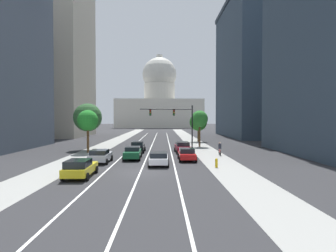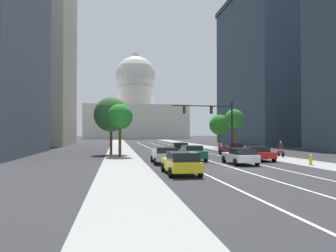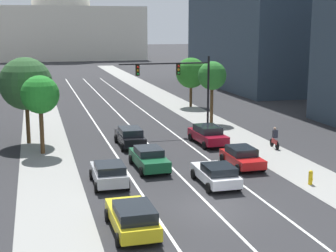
{
  "view_description": "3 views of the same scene",
  "coord_description": "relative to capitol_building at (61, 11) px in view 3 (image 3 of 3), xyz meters",
  "views": [
    {
      "loc": [
        2.03,
        -24.84,
        4.75
      ],
      "look_at": [
        2.67,
        12.95,
        3.78
      ],
      "focal_mm": 30.27,
      "sensor_mm": 36.0,
      "label": 1
    },
    {
      "loc": [
        -8.88,
        -22.86,
        2.73
      ],
      "look_at": [
        -2.41,
        18.13,
        3.54
      ],
      "focal_mm": 35.19,
      "sensor_mm": 36.0,
      "label": 2
    },
    {
      "loc": [
        -8.88,
        -23.92,
        9.54
      ],
      "look_at": [
        -0.54,
        7.29,
        3.14
      ],
      "focal_mm": 54.04,
      "sensor_mm": 36.0,
      "label": 3
    }
  ],
  "objects": [
    {
      "name": "ground_plane",
      "position": [
        0.0,
        -89.97,
        -13.69
      ],
      "size": [
        400.0,
        400.0,
        0.0
      ],
      "primitive_type": "plane",
      "color": "#2B2B2D"
    },
    {
      "name": "sidewalk_left",
      "position": [
        -8.21,
        -94.97,
        -13.69
      ],
      "size": [
        3.83,
        130.0,
        0.01
      ],
      "primitive_type": "cube",
      "color": "gray",
      "rests_on": "ground"
    },
    {
      "name": "sidewalk_right",
      "position": [
        8.21,
        -94.97,
        -13.69
      ],
      "size": [
        3.83,
        130.0,
        0.01
      ],
      "primitive_type": "cube",
      "color": "gray",
      "rests_on": "ground"
    },
    {
      "name": "lane_stripe_left",
      "position": [
        -3.15,
        -104.97,
        -13.68
      ],
      "size": [
        0.16,
        90.0,
        0.01
      ],
      "primitive_type": "cube",
      "color": "white",
      "rests_on": "ground"
    },
    {
      "name": "lane_stripe_center",
      "position": [
        0.0,
        -104.97,
        -13.68
      ],
      "size": [
        0.16,
        90.0,
        0.01
      ],
      "primitive_type": "cube",
      "color": "white",
      "rests_on": "ground"
    },
    {
      "name": "lane_stripe_right",
      "position": [
        3.15,
        -104.97,
        -13.68
      ],
      "size": [
        0.16,
        90.0,
        0.01
      ],
      "primitive_type": "cube",
      "color": "white",
      "rests_on": "ground"
    },
    {
      "name": "capitol_building",
      "position": [
        0.0,
        0.0,
        0.0
      ],
      "size": [
        45.53,
        26.25,
        39.48
      ],
      "color": "beige",
      "rests_on": "ground"
    },
    {
      "name": "car_white",
      "position": [
        1.57,
        -126.12,
        -12.97
      ],
      "size": [
        2.08,
        4.33,
        1.38
      ],
      "rotation": [
        0.0,
        0.0,
        1.57
      ],
      "color": "silver",
      "rests_on": "ground"
    },
    {
      "name": "car_silver",
      "position": [
        -4.72,
        -124.41,
        -12.92
      ],
      "size": [
        2.07,
        4.06,
        1.46
      ],
      "rotation": [
        0.0,
        0.0,
        1.56
      ],
      "color": "#B2B5BA",
      "rests_on": "ground"
    },
    {
      "name": "car_red",
      "position": [
        4.72,
        -122.71,
        -12.96
      ],
      "size": [
        1.99,
        4.15,
        1.38
      ],
      "rotation": [
        0.0,
        0.0,
        1.57
      ],
      "color": "red",
      "rests_on": "ground"
    },
    {
      "name": "car_yellow",
      "position": [
        -4.72,
        -131.9,
        -12.91
      ],
      "size": [
        2.1,
        4.58,
        1.49
      ],
      "rotation": [
        0.0,
        0.0,
        1.58
      ],
      "color": "yellow",
      "rests_on": "ground"
    },
    {
      "name": "car_green",
      "position": [
        -1.57,
        -121.55,
        -12.92
      ],
      "size": [
        2.12,
        4.77,
        1.47
      ],
      "rotation": [
        0.0,
        0.0,
        1.6
      ],
      "color": "#14512D",
      "rests_on": "ground"
    },
    {
      "name": "car_black",
      "position": [
        -1.57,
        -114.72,
        -12.89
      ],
      "size": [
        2.0,
        4.56,
        1.53
      ],
      "rotation": [
        0.0,
        0.0,
        1.57
      ],
      "color": "black",
      "rests_on": "ground"
    },
    {
      "name": "car_crimson",
      "position": [
        4.72,
        -115.64,
        -12.89
      ],
      "size": [
        2.24,
        4.78,
        1.53
      ],
      "rotation": [
        0.0,
        0.0,
        1.62
      ],
      "color": "maroon",
      "rests_on": "ground"
    },
    {
      "name": "traffic_signal_mast",
      "position": [
        3.99,
        -110.31,
        -8.79
      ],
      "size": [
        8.34,
        0.39,
        6.86
      ],
      "color": "black",
      "rests_on": "ground"
    },
    {
      "name": "fire_hydrant",
      "position": [
        7.21,
        -127.48,
        -13.23
      ],
      "size": [
        0.26,
        0.35,
        0.91
      ],
      "color": "yellow",
      "rests_on": "ground"
    },
    {
      "name": "cyclist",
      "position": [
        9.36,
        -118.39,
        -12.84
      ],
      "size": [
        0.37,
        1.7,
        1.72
      ],
      "rotation": [
        0.0,
        0.0,
        1.52
      ],
      "color": "black",
      "rests_on": "ground"
    },
    {
      "name": "street_tree_near_left",
      "position": [
        -8.45,
        -115.34,
        -9.2
      ],
      "size": [
        2.86,
        2.86,
        5.96
      ],
      "color": "#51381E",
      "rests_on": "ground"
    },
    {
      "name": "street_tree_mid_left",
      "position": [
        -9.5,
        -111.49,
        -8.75
      ],
      "size": [
        4.29,
        4.29,
        7.1
      ],
      "color": "#51381E",
      "rests_on": "ground"
    },
    {
      "name": "street_tree_mid_right",
      "position": [
        8.21,
        -106.83,
        -9.0
      ],
      "size": [
        2.84,
        2.84,
        6.16
      ],
      "color": "#51381E",
      "rests_on": "ground"
    },
    {
      "name": "street_tree_near_right",
      "position": [
        9.28,
        -96.55,
        -9.64
      ],
      "size": [
        3.62,
        3.62,
        5.88
      ],
      "color": "#51381E",
      "rests_on": "ground"
    }
  ]
}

